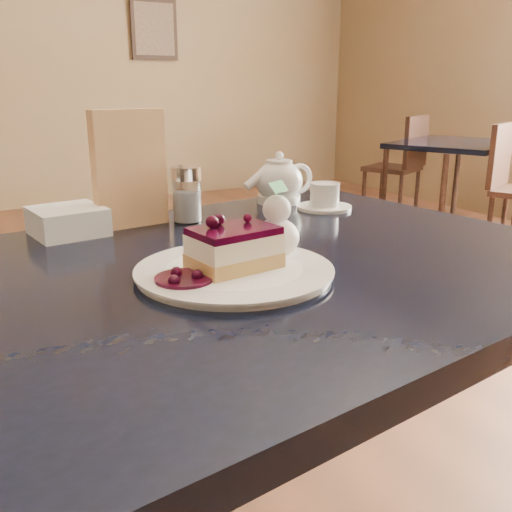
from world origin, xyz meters
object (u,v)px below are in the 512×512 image
main_table (217,315)px  bg_table_far_right (446,225)px  dessert_plate (234,272)px  tea_set (288,185)px  cheesecake_slice (234,248)px

main_table → bg_table_far_right: bearing=28.9°
dessert_plate → tea_set: size_ratio=1.25×
dessert_plate → tea_set: bearing=49.7°
main_table → bg_table_far_right: main_table is taller
dessert_plate → main_table: bearing=97.8°
dessert_plate → cheesecake_slice: size_ratio=2.13×
main_table → bg_table_far_right: (2.98, 2.22, -0.67)m
tea_set → main_table: bearing=-134.7°
main_table → cheesecake_slice: 0.14m
cheesecake_slice → tea_set: (0.37, 0.43, 0.00)m
cheesecake_slice → bg_table_far_right: bearing=29.6°
main_table → dessert_plate: dessert_plate is taller
cheesecake_slice → bg_table_far_right: cheesecake_slice is taller
dessert_plate → cheesecake_slice: bearing=-45.0°
bg_table_far_right → main_table: bearing=-166.1°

